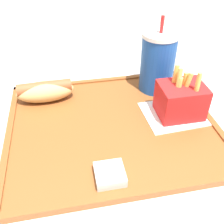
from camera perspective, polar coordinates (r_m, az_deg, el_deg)
The scene contains 6 objects.
food_tray at distance 0.53m, azimuth -0.00°, elevation -2.98°, with size 0.41×0.34×0.01m.
paper_napkin at distance 0.56m, azimuth 13.33°, elevation -0.35°, with size 0.13×0.11×0.00m.
soda_cup at distance 0.60m, azimuth 9.89°, elevation 10.68°, with size 0.08×0.08×0.17m.
hot_dog_far at distance 0.59m, azimuth -14.34°, elevation 4.54°, with size 0.13×0.06×0.05m.
fries_carton at distance 0.54m, azimuth 14.73°, elevation 2.60°, with size 0.09×0.07×0.11m.
sauce_cup_mayo at distance 0.42m, azimuth -0.49°, elevation -13.35°, with size 0.05×0.05×0.02m.
Camera 1 is at (-0.12, -0.36, 1.06)m, focal length 42.00 mm.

